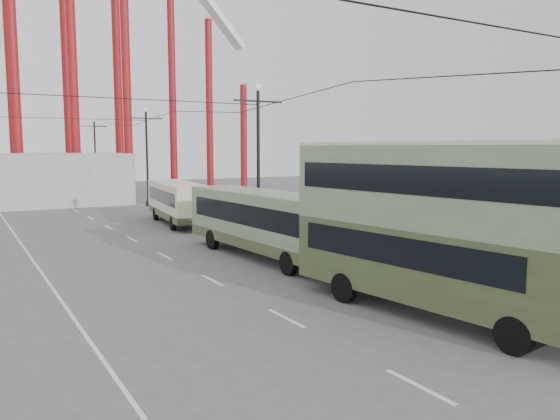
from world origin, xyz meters
TOP-DOWN VIEW (x-y plane):
  - ground at (0.00, 0.00)m, footprint 160.00×160.00m
  - road_markings at (-0.86, 19.70)m, footprint 12.52×120.00m
  - lamp_post_mid at (5.60, 18.00)m, footprint 3.20×0.44m
  - lamp_post_far at (5.60, 40.00)m, footprint 3.20×0.44m
  - lamp_post_distant at (5.60, 62.00)m, footprint 3.20×0.44m
  - fairground_shed at (-6.00, 47.00)m, footprint 22.00×10.00m
  - double_decker_bus at (3.39, 1.71)m, footprint 4.08×11.00m
  - single_decker_green at (3.29, 13.11)m, footprint 3.22×11.89m
  - single_decker_cream at (3.83, 27.13)m, footprint 3.57×9.93m
  - pedestrian at (2.88, 5.62)m, footprint 0.66×0.44m

SIDE VIEW (x-z plane):
  - ground at x=0.00m, z-range 0.00..0.00m
  - road_markings at x=-0.86m, z-range 0.00..0.01m
  - pedestrian at x=2.88m, z-range 0.00..1.76m
  - single_decker_cream at x=3.83m, z-range 0.19..3.21m
  - single_decker_green at x=3.29m, z-range 0.21..3.54m
  - fairground_shed at x=-6.00m, z-range 0.00..5.00m
  - double_decker_bus at x=3.39m, z-range 0.35..6.12m
  - lamp_post_mid at x=5.60m, z-range 0.02..9.34m
  - lamp_post_far at x=5.60m, z-range 0.02..9.34m
  - lamp_post_distant at x=5.60m, z-range 0.02..9.34m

